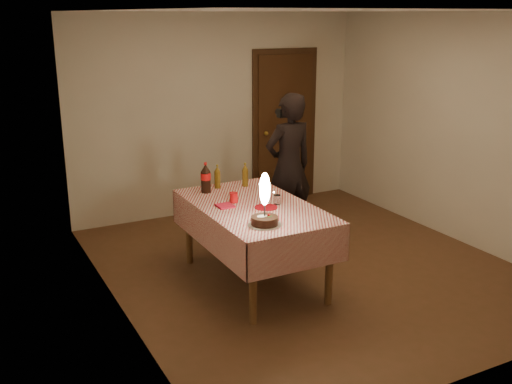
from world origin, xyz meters
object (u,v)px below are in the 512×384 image
(red_plate, at_px, (266,207))
(amber_bottle_right, at_px, (245,175))
(cola_bottle, at_px, (206,178))
(dining_table, at_px, (254,216))
(amber_bottle_left, at_px, (217,177))
(birthday_cake, at_px, (265,210))
(photographer, at_px, (289,166))
(clear_cup, at_px, (277,200))
(red_cup, at_px, (234,197))

(red_plate, xyz_separation_m, amber_bottle_right, (0.16, 0.76, 0.11))
(amber_bottle_right, bearing_deg, cola_bottle, -177.41)
(dining_table, height_order, amber_bottle_left, amber_bottle_left)
(birthday_cake, bearing_deg, photographer, 53.02)
(cola_bottle, bearing_deg, clear_cup, -56.60)
(birthday_cake, height_order, amber_bottle_left, birthday_cake)
(red_cup, height_order, cola_bottle, cola_bottle)
(dining_table, relative_size, red_plate, 7.82)
(dining_table, height_order, amber_bottle_right, amber_bottle_right)
(birthday_cake, relative_size, clear_cup, 5.24)
(red_plate, relative_size, amber_bottle_left, 0.86)
(birthday_cake, height_order, red_cup, birthday_cake)
(red_plate, xyz_separation_m, amber_bottle_left, (-0.13, 0.83, 0.11))
(amber_bottle_left, bearing_deg, cola_bottle, -151.92)
(birthday_cake, bearing_deg, red_cup, 86.59)
(red_plate, xyz_separation_m, photographer, (0.90, 1.09, 0.05))
(amber_bottle_right, distance_m, photographer, 0.81)
(red_cup, bearing_deg, dining_table, -52.44)
(red_cup, bearing_deg, photographer, 36.10)
(red_plate, xyz_separation_m, red_cup, (-0.20, 0.29, 0.05))
(birthday_cake, xyz_separation_m, amber_bottle_left, (0.11, 1.25, -0.02))
(amber_bottle_left, relative_size, photographer, 0.15)
(amber_bottle_left, bearing_deg, red_plate, -80.80)
(photographer, bearing_deg, clear_cup, -125.60)
(dining_table, height_order, birthday_cake, birthday_cake)
(cola_bottle, bearing_deg, amber_bottle_left, 28.08)
(red_plate, distance_m, cola_bottle, 0.81)
(red_cup, xyz_separation_m, clear_cup, (0.35, -0.24, -0.01))
(amber_bottle_left, bearing_deg, red_cup, -96.98)
(clear_cup, bearing_deg, photographer, 54.40)
(birthday_cake, distance_m, red_cup, 0.72)
(dining_table, xyz_separation_m, cola_bottle, (-0.24, 0.61, 0.26))
(red_cup, height_order, clear_cup, red_cup)
(clear_cup, xyz_separation_m, amber_bottle_left, (-0.28, 0.78, 0.07))
(amber_bottle_left, bearing_deg, clear_cup, -70.03)
(birthday_cake, bearing_deg, amber_bottle_right, 71.23)
(clear_cup, height_order, amber_bottle_right, amber_bottle_right)
(red_cup, xyz_separation_m, cola_bottle, (-0.11, 0.44, 0.10))
(dining_table, distance_m, red_plate, 0.18)
(amber_bottle_right, bearing_deg, photographer, 24.39)
(dining_table, distance_m, cola_bottle, 0.71)
(clear_cup, distance_m, cola_bottle, 0.83)
(red_cup, height_order, photographer, photographer)
(birthday_cake, xyz_separation_m, photographer, (1.14, 1.51, -0.08))
(amber_bottle_left, bearing_deg, photographer, 14.40)
(dining_table, distance_m, clear_cup, 0.28)
(cola_bottle, height_order, amber_bottle_right, cola_bottle)
(amber_bottle_left, distance_m, photographer, 1.07)
(amber_bottle_left, distance_m, amber_bottle_right, 0.30)
(dining_table, height_order, clear_cup, clear_cup)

